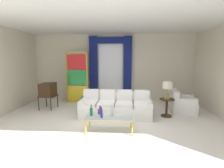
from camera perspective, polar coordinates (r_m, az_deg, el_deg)
The scene contains 17 objects.
ground_plane at distance 5.38m, azimuth -1.19°, elevation -12.54°, with size 16.00×16.00×0.00m, color white.
wall_rear at distance 8.09m, azimuth 0.49°, elevation 5.36°, with size 8.00×0.12×3.00m, color beige.
wall_left at distance 6.94m, azimuth -32.56°, elevation 3.58°, with size 0.12×7.00×3.00m, color beige.
ceiling_slab at distance 5.93m, azimuth -0.64°, elevation 19.05°, with size 8.00×7.60×0.04m, color white.
curtained_window at distance 7.93m, azimuth -0.50°, elevation 7.04°, with size 2.00×0.17×2.70m.
couch_white_long at distance 5.93m, azimuth 1.22°, elevation -7.43°, with size 2.38×1.03×0.86m.
coffee_table at distance 4.66m, azimuth -0.83°, elevation -10.99°, with size 1.24×0.60×0.41m.
bottle_blue_decanter at distance 4.54m, azimuth -3.44°, elevation -9.60°, with size 0.06×0.06×0.27m.
bottle_crystal_tall at distance 4.65m, azimuth 0.02°, elevation -8.69°, with size 0.07×0.07×0.35m.
bottle_amber_squat at distance 4.86m, azimuth -3.88°, elevation -8.78°, with size 0.14×0.14×0.23m.
bottle_ruby_flask at distance 4.72m, azimuth -6.81°, elevation -8.83°, with size 0.07×0.07×0.30m.
vintage_tv at distance 7.07m, azimuth -20.24°, elevation -1.88°, with size 0.62×0.63×1.35m.
armchair_white at distance 6.77m, azimuth 21.80°, elevation -6.21°, with size 0.93×0.92×0.80m.
stained_glass_divider at distance 7.67m, azimuth -11.38°, elevation 1.72°, with size 0.95×0.05×2.20m.
peacock_figurine at distance 7.28m, azimuth -8.86°, elevation -5.26°, with size 0.44×0.60×0.50m.
round_side_table at distance 6.12m, azimuth 17.43°, elevation -6.85°, with size 0.48×0.48×0.59m.
table_lamp_brass at distance 5.98m, azimuth 17.70°, elevation -0.61°, with size 0.32×0.32×0.57m.
Camera 1 is at (0.40, -5.01, 1.91)m, focal length 27.99 mm.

